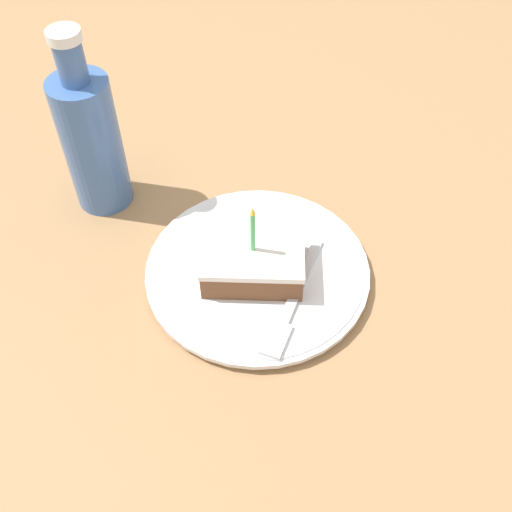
# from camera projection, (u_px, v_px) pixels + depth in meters

# --- Properties ---
(ground_plane) EXTENTS (2.40, 2.40, 0.04)m
(ground_plane) POSITION_uv_depth(u_px,v_px,m) (258.00, 275.00, 0.76)
(ground_plane) COLOR #9E754C
(ground_plane) RESTS_ON ground
(plate) EXTENTS (0.27, 0.27, 0.02)m
(plate) POSITION_uv_depth(u_px,v_px,m) (256.00, 271.00, 0.72)
(plate) COLOR silver
(plate) RESTS_ON ground_plane
(cake_slice) EXTENTS (0.09, 0.12, 0.11)m
(cake_slice) POSITION_uv_depth(u_px,v_px,m) (253.00, 260.00, 0.70)
(cake_slice) COLOR brown
(cake_slice) RESTS_ON plate
(fork) EXTENTS (0.17, 0.07, 0.00)m
(fork) POSITION_uv_depth(u_px,v_px,m) (292.00, 303.00, 0.68)
(fork) COLOR silver
(fork) RESTS_ON plate
(bottle) EXTENTS (0.07, 0.07, 0.24)m
(bottle) POSITION_uv_depth(u_px,v_px,m) (91.00, 139.00, 0.74)
(bottle) COLOR #3F66A5
(bottle) RESTS_ON ground_plane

